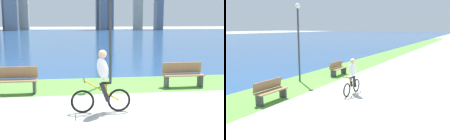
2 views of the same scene
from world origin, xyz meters
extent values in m
plane|color=#9E9E99|center=(0.00, 0.00, 0.00)|extent=(300.00, 300.00, 0.00)
cube|color=#59933D|center=(0.00, 3.35, 0.00)|extent=(120.00, 2.89, 0.01)
cube|color=navy|center=(0.00, 48.61, 0.00)|extent=(300.00, 87.63, 0.00)
torus|color=black|center=(-1.18, -0.05, 0.31)|extent=(0.62, 0.06, 0.62)
torus|color=black|center=(-0.21, -0.05, 0.31)|extent=(0.62, 0.06, 0.62)
cylinder|color=gold|center=(-0.67, -0.05, 0.59)|extent=(0.94, 0.04, 0.60)
cylinder|color=gold|center=(-0.55, -0.05, 0.54)|extent=(0.04, 0.04, 0.46)
cube|color=black|center=(-0.55, -0.05, 0.79)|extent=(0.24, 0.10, 0.05)
cylinder|color=black|center=(-1.13, -0.05, 0.87)|extent=(0.03, 0.52, 0.03)
ellipsoid|color=white|center=(-0.65, -0.05, 1.17)|extent=(0.40, 0.36, 0.65)
sphere|color=#D8AD84|center=(-0.65, -0.05, 1.55)|extent=(0.22, 0.22, 0.22)
cylinder|color=#26262D|center=(-0.60, -0.15, 0.55)|extent=(0.27, 0.11, 0.49)
cylinder|color=#26262D|center=(-0.60, 0.05, 0.55)|extent=(0.27, 0.11, 0.49)
cube|color=olive|center=(2.63, 2.58, 0.45)|extent=(1.50, 0.45, 0.04)
cube|color=olive|center=(2.63, 2.78, 0.70)|extent=(1.50, 0.11, 0.40)
cube|color=#38383D|center=(3.28, 2.58, 0.23)|extent=(0.08, 0.37, 0.45)
cube|color=#38383D|center=(1.98, 2.58, 0.23)|extent=(0.08, 0.37, 0.45)
cube|color=olive|center=(-3.33, 2.35, 0.45)|extent=(1.50, 0.45, 0.04)
cube|color=olive|center=(-3.33, 2.54, 0.70)|extent=(1.50, 0.11, 0.40)
cube|color=#38383D|center=(-2.68, 2.35, 0.23)|extent=(0.08, 0.37, 0.45)
cylinder|color=#38383D|center=(0.06, 3.67, 2.04)|extent=(0.10, 0.10, 4.09)
cube|color=slate|center=(-17.91, 81.69, 6.99)|extent=(3.60, 3.32, 13.99)
cube|color=slate|center=(8.82, 88.28, 8.52)|extent=(3.73, 3.52, 17.05)
cube|color=slate|center=(10.81, 85.67, 7.65)|extent=(2.61, 3.37, 15.31)
cube|color=#ADA899|center=(19.65, 83.57, 6.74)|extent=(2.71, 2.11, 13.48)
camera|label=1|loc=(-1.47, -7.57, 2.37)|focal=47.28mm
camera|label=2|loc=(-9.83, -4.65, 3.05)|focal=36.60mm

